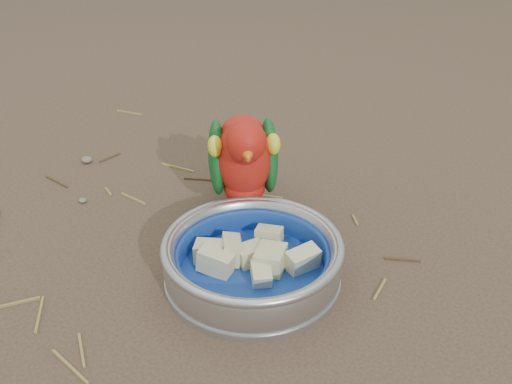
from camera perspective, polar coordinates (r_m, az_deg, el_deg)
The scene contains 6 objects.
ground at distance 0.76m, azimuth -11.49°, elevation -9.16°, with size 60.00×60.00×0.00m, color #4E3A2D.
food_bowl at distance 0.75m, azimuth -0.34°, elevation -8.31°, with size 0.23×0.23×0.02m, color #B2B2BA.
bowl_wall at distance 0.73m, azimuth -0.35°, elevation -6.47°, with size 0.23×0.23×0.04m, color #B2B2BA, non-canonical shape.
fruit_wedges at distance 0.74m, azimuth -0.35°, elevation -6.91°, with size 0.14×0.14×0.03m, color beige, non-canonical shape.
lory_parrot at distance 0.83m, azimuth -1.22°, elevation 2.46°, with size 0.10×0.22×0.17m, color #B31A10, non-canonical shape.
ground_debris at distance 0.81m, azimuth -10.29°, elevation -5.93°, with size 0.90×0.80×0.01m, color olive, non-canonical shape.
Camera 1 is at (0.44, -0.40, 0.48)m, focal length 40.00 mm.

